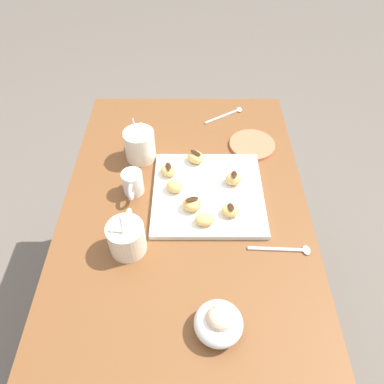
% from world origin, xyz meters
% --- Properties ---
extents(ground_plane, '(8.00, 8.00, 0.00)m').
position_xyz_m(ground_plane, '(0.00, 0.00, 0.00)').
color(ground_plane, '#665B51').
extents(dining_table, '(1.00, 0.70, 0.74)m').
position_xyz_m(dining_table, '(0.00, 0.00, 0.59)').
color(dining_table, brown).
rests_on(dining_table, ground_plane).
extents(pastry_plate_square, '(0.32, 0.32, 0.02)m').
position_xyz_m(pastry_plate_square, '(0.01, -0.07, 0.75)').
color(pastry_plate_square, silver).
rests_on(pastry_plate_square, dining_table).
extents(coffee_mug_cream_left, '(0.13, 0.09, 0.14)m').
position_xyz_m(coffee_mug_cream_left, '(-0.17, 0.14, 0.79)').
color(coffee_mug_cream_left, silver).
rests_on(coffee_mug_cream_left, dining_table).
extents(coffee_mug_cream_right, '(0.14, 0.10, 0.15)m').
position_xyz_m(coffee_mug_cream_right, '(0.17, 0.14, 0.79)').
color(coffee_mug_cream_right, silver).
rests_on(coffee_mug_cream_right, dining_table).
extents(cream_pitcher_white, '(0.10, 0.06, 0.07)m').
position_xyz_m(cream_pitcher_white, '(0.02, 0.15, 0.78)').
color(cream_pitcher_white, silver).
rests_on(cream_pitcher_white, dining_table).
extents(ice_cream_bowl, '(0.11, 0.11, 0.08)m').
position_xyz_m(ice_cream_bowl, '(-0.38, -0.08, 0.77)').
color(ice_cream_bowl, silver).
rests_on(ice_cream_bowl, dining_table).
extents(saucer_coral_left, '(0.15, 0.15, 0.01)m').
position_xyz_m(saucer_coral_left, '(0.23, -0.22, 0.74)').
color(saucer_coral_left, '#E5704C').
rests_on(saucer_coral_left, dining_table).
extents(loose_spoon_near_saucer, '(0.10, 0.14, 0.01)m').
position_xyz_m(loose_spoon_near_saucer, '(0.40, -0.15, 0.74)').
color(loose_spoon_near_saucer, silver).
rests_on(loose_spoon_near_saucer, dining_table).
extents(loose_spoon_by_plate, '(0.03, 0.16, 0.01)m').
position_xyz_m(loose_spoon_by_plate, '(-0.18, -0.27, 0.74)').
color(loose_spoon_by_plate, silver).
rests_on(loose_spoon_by_plate, dining_table).
extents(beignet_0, '(0.05, 0.05, 0.03)m').
position_xyz_m(beignet_0, '(-0.07, -0.12, 0.77)').
color(beignet_0, '#E5B260').
rests_on(beignet_0, pastry_plate_square).
extents(chocolate_drizzle_0, '(0.03, 0.02, 0.00)m').
position_xyz_m(chocolate_drizzle_0, '(-0.07, -0.12, 0.79)').
color(chocolate_drizzle_0, '#381E11').
rests_on(chocolate_drizzle_0, beignet_0).
extents(beignet_1, '(0.05, 0.06, 0.04)m').
position_xyz_m(beignet_1, '(-0.05, -0.02, 0.77)').
color(beignet_1, '#E5B260').
rests_on(beignet_1, pastry_plate_square).
extents(chocolate_drizzle_1, '(0.03, 0.04, 0.00)m').
position_xyz_m(chocolate_drizzle_1, '(-0.05, -0.02, 0.79)').
color(chocolate_drizzle_1, '#381E11').
rests_on(chocolate_drizzle_1, beignet_1).
extents(beignet_2, '(0.07, 0.07, 0.03)m').
position_xyz_m(beignet_2, '(0.08, 0.05, 0.77)').
color(beignet_2, '#E5B260').
rests_on(beignet_2, pastry_plate_square).
extents(chocolate_drizzle_2, '(0.04, 0.02, 0.00)m').
position_xyz_m(chocolate_drizzle_2, '(0.08, 0.05, 0.79)').
color(chocolate_drizzle_2, '#381E11').
rests_on(chocolate_drizzle_2, beignet_2).
extents(beignet_3, '(0.04, 0.05, 0.04)m').
position_xyz_m(beignet_3, '(0.04, -0.14, 0.77)').
color(beignet_3, '#E5B260').
rests_on(beignet_3, pastry_plate_square).
extents(chocolate_drizzle_3, '(0.03, 0.02, 0.00)m').
position_xyz_m(chocolate_drizzle_3, '(0.04, -0.14, 0.79)').
color(chocolate_drizzle_3, '#381E11').
rests_on(chocolate_drizzle_3, beignet_3).
extents(beignet_4, '(0.07, 0.07, 0.03)m').
position_xyz_m(beignet_4, '(0.14, -0.03, 0.77)').
color(beignet_4, '#E5B260').
rests_on(beignet_4, pastry_plate_square).
extents(chocolate_drizzle_4, '(0.04, 0.04, 0.00)m').
position_xyz_m(chocolate_drizzle_4, '(0.14, -0.03, 0.79)').
color(chocolate_drizzle_4, '#381E11').
rests_on(chocolate_drizzle_4, beignet_4).
extents(beignet_5, '(0.07, 0.07, 0.03)m').
position_xyz_m(beignet_5, '(0.02, 0.03, 0.77)').
color(beignet_5, '#E5B260').
rests_on(beignet_5, pastry_plate_square).
extents(beignet_6, '(0.05, 0.06, 0.03)m').
position_xyz_m(beignet_6, '(-0.10, -0.05, 0.77)').
color(beignet_6, '#E5B260').
rests_on(beignet_6, pastry_plate_square).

